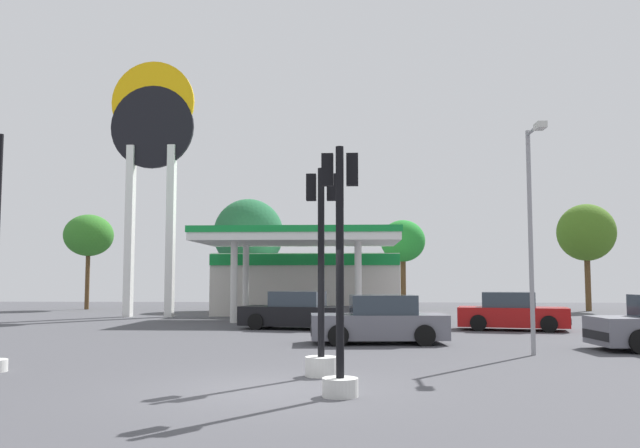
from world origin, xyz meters
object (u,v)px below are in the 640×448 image
(station_pole_sign, at_px, (152,150))
(tree_0, at_px, (89,236))
(tree_2, at_px, (403,242))
(traffic_signal_1, at_px, (340,293))
(corner_streetlamp, at_px, (532,215))
(traffic_signal_0, at_px, (321,302))
(car_0, at_px, (295,312))
(car_3, at_px, (379,321))
(tree_3, at_px, (586,233))
(tree_1, at_px, (249,234))
(car_2, at_px, (512,313))

(station_pole_sign, height_order, tree_0, station_pole_sign)
(station_pole_sign, distance_m, tree_2, 17.70)
(traffic_signal_1, bearing_deg, corner_streetlamp, 50.90)
(traffic_signal_0, bearing_deg, car_0, 97.68)
(traffic_signal_0, bearing_deg, traffic_signal_1, -79.21)
(car_0, bearing_deg, station_pole_sign, 136.57)
(car_3, distance_m, tree_3, 25.82)
(car_3, xyz_separation_m, traffic_signal_0, (-1.45, -6.96, 0.84))
(tree_2, bearing_deg, tree_1, -168.71)
(traffic_signal_1, distance_m, tree_2, 33.02)
(car_0, relative_size, tree_3, 0.67)
(car_2, distance_m, tree_3, 18.38)
(traffic_signal_1, bearing_deg, car_3, 83.82)
(car_2, relative_size, tree_1, 0.62)
(car_3, xyz_separation_m, corner_streetlamp, (3.94, -3.20, 3.00))
(tree_0, xyz_separation_m, tree_2, (20.98, 1.32, -0.38))
(tree_2, bearing_deg, tree_3, -10.23)
(tree_0, distance_m, tree_2, 21.03)
(tree_2, bearing_deg, corner_streetlamp, -86.87)
(traffic_signal_1, height_order, tree_0, tree_0)
(car_3, distance_m, tree_0, 29.13)
(station_pole_sign, relative_size, traffic_signal_1, 3.21)
(station_pole_sign, height_order, car_3, station_pole_sign)
(car_2, distance_m, car_3, 7.79)
(car_3, bearing_deg, tree_0, 129.92)
(station_pole_sign, height_order, traffic_signal_1, station_pole_sign)
(car_2, distance_m, traffic_signal_0, 14.34)
(tree_1, height_order, tree_2, tree_1)
(tree_0, height_order, tree_2, tree_0)
(tree_2, bearing_deg, car_3, -96.06)
(corner_streetlamp, bearing_deg, tree_2, 93.13)
(car_2, height_order, corner_streetlamp, corner_streetlamp)
(car_0, relative_size, traffic_signal_0, 1.04)
(car_2, relative_size, tree_3, 0.66)
(car_3, bearing_deg, station_pole_sign, 130.20)
(car_0, bearing_deg, car_2, -1.07)
(station_pole_sign, bearing_deg, car_3, -49.80)
(tree_2, bearing_deg, tree_0, -176.40)
(tree_3, height_order, corner_streetlamp, tree_3)
(car_3, bearing_deg, tree_2, 83.94)
(car_2, distance_m, tree_0, 29.35)
(car_0, distance_m, traffic_signal_0, 12.87)
(traffic_signal_0, relative_size, tree_1, 0.60)
(traffic_signal_0, bearing_deg, tree_1, 102.27)
(tree_2, height_order, corner_streetlamp, corner_streetlamp)
(tree_1, distance_m, tree_3, 21.48)
(traffic_signal_1, xyz_separation_m, corner_streetlamp, (4.95, 6.09, 1.92))
(station_pole_sign, relative_size, tree_2, 2.33)
(car_2, relative_size, traffic_signal_1, 1.03)
(traffic_signal_1, distance_m, corner_streetlamp, 8.08)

